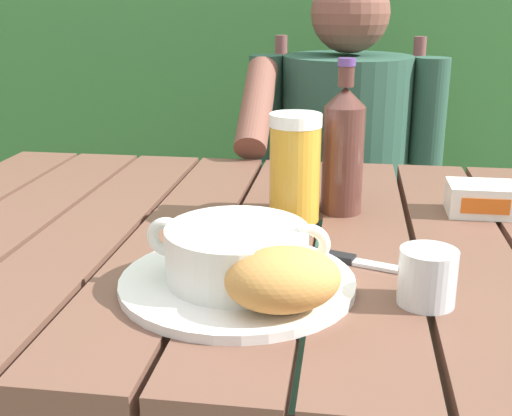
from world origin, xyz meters
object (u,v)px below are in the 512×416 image
object	(u,v)px
beer_bottle	(343,148)
table_knife	(352,260)
serving_plate	(237,282)
butter_tub	(481,199)
beer_glass	(295,168)
water_glass_small	(427,277)
bread_roll	(283,279)
chair_near_diner	(342,221)
soup_bowl	(237,252)
person_eating	(342,169)

from	to	relation	value
beer_bottle	table_knife	distance (m)	0.24
serving_plate	butter_tub	xyz separation A→B (m)	(0.35, 0.34, 0.02)
beer_glass	water_glass_small	xyz separation A→B (m)	(0.18, -0.27, -0.05)
serving_plate	water_glass_small	distance (m)	0.23
beer_bottle	butter_tub	xyz separation A→B (m)	(0.23, 0.02, -0.08)
bread_roll	water_glass_small	size ratio (longest dim) A/B	2.31
butter_tub	table_knife	world-z (taller)	butter_tub
chair_near_diner	beer_glass	xyz separation A→B (m)	(-0.07, -0.83, 0.37)
water_glass_small	butter_tub	world-z (taller)	water_glass_small
serving_plate	table_knife	bearing A→B (deg)	34.04
soup_bowl	beer_bottle	xyz separation A→B (m)	(0.12, 0.31, 0.06)
bread_roll	table_knife	xyz separation A→B (m)	(0.08, 0.17, -0.04)
person_eating	butter_tub	world-z (taller)	person_eating
serving_plate	person_eating	bearing A→B (deg)	82.60
person_eating	beer_bottle	bearing A→B (deg)	-89.52
person_eating	serving_plate	bearing A→B (deg)	-97.40
chair_near_diner	serving_plate	xyz separation A→B (m)	(-0.12, -1.09, 0.29)
water_glass_small	table_knife	size ratio (longest dim) A/B	0.45
serving_plate	bread_roll	distance (m)	0.11
butter_tub	person_eating	bearing A→B (deg)	112.85
soup_bowl	beer_bottle	distance (m)	0.34
soup_bowl	butter_tub	distance (m)	0.48
person_eating	serving_plate	distance (m)	0.89
beer_glass	water_glass_small	bearing A→B (deg)	-57.08
water_glass_small	chair_near_diner	bearing A→B (deg)	95.54
serving_plate	water_glass_small	xyz separation A→B (m)	(0.22, -0.01, 0.03)
serving_plate	beer_glass	distance (m)	0.28
soup_bowl	bread_roll	xyz separation A→B (m)	(0.06, -0.07, 0.00)
chair_near_diner	water_glass_small	distance (m)	1.15
chair_near_diner	butter_tub	world-z (taller)	chair_near_diner
butter_tub	table_knife	size ratio (longest dim) A/B	0.72
person_eating	beer_glass	xyz separation A→B (m)	(-0.07, -0.62, 0.16)
chair_near_diner	bread_roll	bearing A→B (deg)	-92.66
chair_near_diner	soup_bowl	size ratio (longest dim) A/B	4.45
bread_roll	beer_bottle	world-z (taller)	beer_bottle
person_eating	water_glass_small	distance (m)	0.91
person_eating	beer_glass	bearing A→B (deg)	-96.25
serving_plate	table_knife	world-z (taller)	serving_plate
beer_bottle	water_glass_small	bearing A→B (deg)	-72.14
person_eating	bread_roll	world-z (taller)	person_eating
beer_glass	butter_tub	distance (m)	0.31
bread_roll	water_glass_small	bearing A→B (deg)	20.85
bread_roll	beer_glass	world-z (taller)	beer_glass
chair_near_diner	bread_roll	xyz separation A→B (m)	(-0.05, -1.16, 0.33)
table_knife	water_glass_small	bearing A→B (deg)	-51.48
serving_plate	water_glass_small	bearing A→B (deg)	-3.33
serving_plate	beer_glass	bearing A→B (deg)	79.89
serving_plate	soup_bowl	size ratio (longest dim) A/B	1.29
chair_near_diner	butter_tub	distance (m)	0.85
butter_tub	table_knife	bearing A→B (deg)	-130.48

